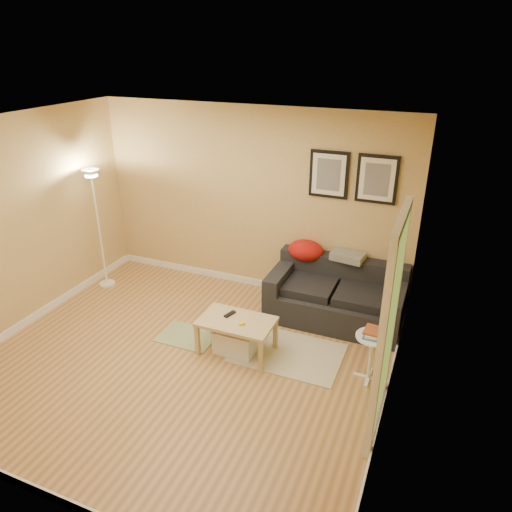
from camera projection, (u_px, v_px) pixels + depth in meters
name	position (u px, v px, depth m)	size (l,w,h in m)	color
floor	(184.00, 360.00, 5.45)	(4.50, 4.50, 0.00)	tan
ceiling	(165.00, 129.00, 4.36)	(4.50, 4.50, 0.00)	white
wall_back	(251.00, 201.00, 6.58)	(4.50, 4.50, 0.00)	tan
wall_front	(21.00, 371.00, 3.23)	(4.50, 4.50, 0.00)	tan
wall_left	(14.00, 227.00, 5.69)	(4.00, 4.00, 0.00)	tan
wall_right	(399.00, 299.00, 4.12)	(4.00, 4.00, 0.00)	tan
baseboard_back	(251.00, 281.00, 7.10)	(4.50, 0.02, 0.10)	white
baseboard_front	(55.00, 497.00, 3.76)	(4.50, 0.02, 0.10)	white
baseboard_left	(35.00, 316.00, 6.21)	(0.02, 4.00, 0.10)	white
baseboard_right	(382.00, 410.00, 4.65)	(0.02, 4.00, 0.10)	white
sofa	(336.00, 294.00, 6.09)	(1.70, 0.90, 0.75)	black
red_throw	(306.00, 250.00, 6.36)	(0.48, 0.36, 0.28)	#B31910
plaid_throw	(348.00, 256.00, 6.17)	(0.42, 0.26, 0.10)	tan
framed_print_left	(329.00, 174.00, 5.98)	(0.50, 0.04, 0.60)	black
framed_print_right	(377.00, 179.00, 5.77)	(0.50, 0.04, 0.60)	black
area_rug	(288.00, 353.00, 5.56)	(1.25, 0.85, 0.01)	beige
green_runner	(187.00, 336.00, 5.87)	(0.70, 0.50, 0.01)	#668C4C
coffee_table	(237.00, 336.00, 5.51)	(0.86, 0.52, 0.43)	tan
remote_control	(230.00, 314.00, 5.52)	(0.05, 0.16, 0.02)	black
tape_roll	(242.00, 323.00, 5.34)	(0.07, 0.07, 0.03)	yellow
storage_bin	(236.00, 340.00, 5.55)	(0.49, 0.36, 0.30)	white
side_table	(370.00, 358.00, 5.04)	(0.36, 0.36, 0.55)	white
book_stack	(373.00, 332.00, 4.92)	(0.17, 0.23, 0.07)	teal
floor_lamp	(100.00, 233.00, 6.77)	(0.23, 0.23, 1.76)	white
doorway	(387.00, 333.00, 4.13)	(0.12, 1.01, 2.13)	white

